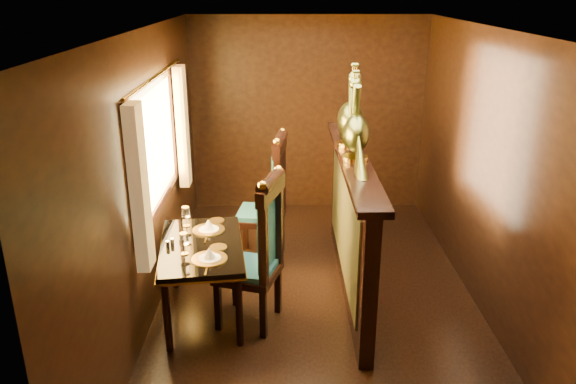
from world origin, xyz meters
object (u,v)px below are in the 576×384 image
chair_left (262,248)px  peacock_right (351,104)px  chair_right (272,195)px  dining_table (202,251)px  peacock_left (357,118)px

chair_left → peacock_right: size_ratio=1.72×
chair_right → peacock_right: size_ratio=1.73×
chair_right → peacock_right: 1.31m
dining_table → peacock_right: bearing=23.4°
chair_left → chair_right: chair_right is taller
dining_table → peacock_right: size_ratio=1.54×
dining_table → chair_left: (0.54, -0.16, 0.11)m
chair_left → chair_right: bearing=104.1°
dining_table → chair_right: 1.26m
chair_left → peacock_left: size_ratio=1.83×
peacock_right → chair_left: bearing=-130.4°
peacock_right → dining_table: bearing=-149.2°
chair_left → peacock_left: bearing=48.4°
dining_table → peacock_left: size_ratio=1.64×
dining_table → chair_right: chair_right is taller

